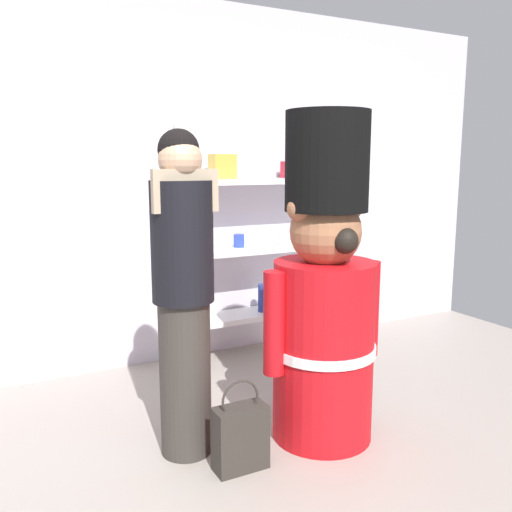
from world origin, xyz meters
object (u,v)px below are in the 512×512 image
object	(u,v)px
merchandise_shelf	(260,241)
person_shopper	(183,288)
teddy_bear_guard	(324,298)
shopping_bag	(240,436)

from	to	relation	value
merchandise_shelf	person_shopper	world-z (taller)	merchandise_shelf
merchandise_shelf	teddy_bear_guard	xyz separation A→B (m)	(-0.33, -1.33, -0.11)
teddy_bear_guard	shopping_bag	distance (m)	0.81
merchandise_shelf	shopping_bag	xyz separation A→B (m)	(-0.87, -1.43, -0.70)
merchandise_shelf	shopping_bag	distance (m)	1.81
teddy_bear_guard	person_shopper	size ratio (longest dim) A/B	1.06
teddy_bear_guard	person_shopper	xyz separation A→B (m)	(-0.71, 0.18, 0.09)
teddy_bear_guard	person_shopper	distance (m)	0.74
merchandise_shelf	teddy_bear_guard	size ratio (longest dim) A/B	0.99
teddy_bear_guard	shopping_bag	size ratio (longest dim) A/B	3.79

